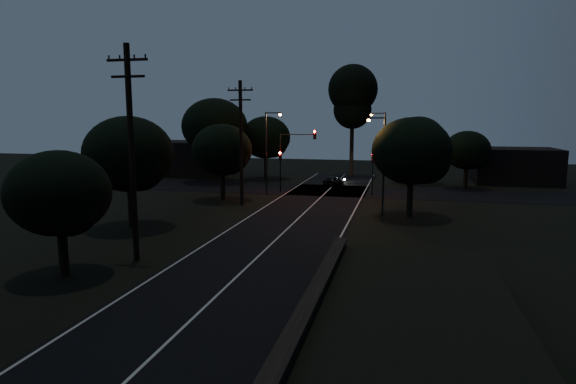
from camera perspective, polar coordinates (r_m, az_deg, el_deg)
The scene contains 21 objects.
road_surface at distance 39.34m, azimuth 2.40°, elevation -2.07°, with size 60.00×70.00×0.03m.
utility_pole_mid at distance 25.63m, azimuth -18.06°, elevation 4.69°, with size 2.20×0.30×11.00m.
utility_pole_far at distance 41.10m, azimuth -5.60°, elevation 6.05°, with size 2.20×0.30×10.50m.
tree_left_b at distance 24.36m, azimuth -25.33°, elevation -0.40°, with size 4.66×4.66×5.93m.
tree_left_c at distance 33.78m, azimuth -18.16°, elevation 4.06°, with size 5.96×5.96×7.53m.
tree_left_d at distance 43.72m, azimuth -7.64°, elevation 4.83°, with size 5.44×5.44×6.90m.
tree_far_nw at distance 59.01m, azimuth -2.50°, elevation 6.35°, with size 6.05×6.05×7.66m.
tree_far_w at distance 56.74m, azimuth -8.49°, elevation 7.55°, with size 7.63×7.63×9.72m.
tree_far_ne at distance 56.79m, azimuth 15.35°, elevation 5.93°, with size 6.02×6.02×7.62m.
tree_far_e at distance 54.27m, azimuth 20.66°, elevation 4.53°, with size 4.81×4.81×6.10m.
tree_right_a at distance 36.81m, azimuth 14.76°, elevation 4.51°, with size 5.88×5.88×7.47m.
tall_pine at distance 62.22m, azimuth 7.67°, elevation 11.20°, with size 6.21×6.21×14.12m.
building_left at distance 65.08m, azimuth -11.53°, elevation 3.96°, with size 10.00×8.00×4.40m, color black.
building_right at distance 61.39m, azimuth 25.26°, elevation 2.85°, with size 9.00×7.00×4.00m, color black.
signal_left at distance 48.53m, azimuth -0.92°, elevation 3.34°, with size 0.28×0.35×4.10m.
signal_right at distance 47.12m, azimuth 10.01°, elevation 3.06°, with size 0.28×0.35×4.10m.
signal_mast at distance 48.03m, azimuth 1.04°, elevation 5.09°, with size 3.70×0.35×6.25m.
streetlight_a at distance 46.66m, azimuth -2.37°, elevation 5.34°, with size 1.66×0.26×8.00m.
streetlight_b at distance 50.95m, azimuth 11.13°, elevation 5.47°, with size 1.66×0.26×8.00m.
streetlight_c at distance 36.98m, azimuth 11.03°, elevation 3.88°, with size 1.46×0.26×7.50m.
car at distance 53.66m, azimuth 5.43°, elevation 1.35°, with size 1.29×3.20×1.09m, color black.
Camera 1 is at (7.34, -6.83, 7.32)m, focal length 30.00 mm.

